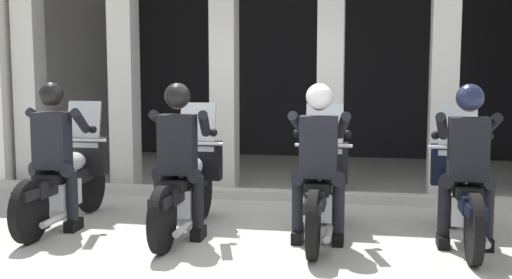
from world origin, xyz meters
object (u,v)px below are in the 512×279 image
(motorcycle_far_left, at_px, (68,179))
(police_officer_far_right, at_px, (468,152))
(motorcycle_far_right, at_px, (462,191))
(motorcycle_center_left, at_px, (187,185))
(motorcycle_center_right, at_px, (321,188))
(police_officer_center_right, at_px, (319,150))
(police_officer_center_left, at_px, (179,147))
(police_officer_far_left, at_px, (54,143))

(motorcycle_far_left, xyz_separation_m, police_officer_far_right, (4.22, -0.23, 0.44))
(motorcycle_far_left, xyz_separation_m, motorcycle_far_right, (4.22, 0.06, 0.00))
(motorcycle_center_left, xyz_separation_m, motorcycle_center_right, (1.41, 0.06, 0.00))
(motorcycle_far_left, height_order, police_officer_center_right, police_officer_center_right)
(motorcycle_far_left, height_order, police_officer_far_right, police_officer_far_right)
(motorcycle_far_left, height_order, motorcycle_center_right, same)
(police_officer_center_left, xyz_separation_m, police_officer_far_right, (2.81, 0.15, 0.00))
(motorcycle_far_right, bearing_deg, police_officer_center_right, -167.48)
(motorcycle_far_right, bearing_deg, motorcycle_far_left, 178.65)
(motorcycle_center_right, xyz_separation_m, police_officer_far_right, (1.41, -0.20, 0.44))
(motorcycle_center_left, bearing_deg, police_officer_center_left, -87.30)
(motorcycle_center_left, relative_size, police_officer_center_right, 1.29)
(police_officer_far_left, distance_m, police_officer_center_right, 2.81)
(police_officer_center_right, bearing_deg, motorcycle_far_left, 167.79)
(motorcycle_center_left, distance_m, police_officer_center_right, 1.49)
(motorcycle_far_left, bearing_deg, motorcycle_center_left, -10.81)
(police_officer_center_right, height_order, motorcycle_far_right, police_officer_center_right)
(motorcycle_center_left, height_order, police_officer_far_right, police_officer_far_right)
(police_officer_far_left, bearing_deg, motorcycle_center_left, 0.68)
(police_officer_center_left, bearing_deg, motorcycle_far_left, 168.01)
(police_officer_far_left, height_order, motorcycle_far_right, police_officer_far_left)
(police_officer_far_left, height_order, motorcycle_center_right, police_officer_far_left)
(motorcycle_far_left, bearing_deg, police_officer_center_right, -13.40)
(motorcycle_far_left, distance_m, police_officer_center_left, 1.52)
(motorcycle_far_right, distance_m, police_officer_far_right, 0.52)
(police_officer_far_left, relative_size, police_officer_center_left, 1.00)
(motorcycle_center_right, distance_m, police_officer_center_right, 0.52)
(police_officer_center_left, distance_m, motorcycle_far_right, 2.88)
(police_officer_center_left, height_order, motorcycle_center_right, police_officer_center_left)
(motorcycle_center_left, distance_m, police_officer_center_left, 0.52)
(motorcycle_far_left, relative_size, motorcycle_center_right, 1.00)
(motorcycle_center_left, xyz_separation_m, police_officer_center_left, (-0.00, -0.28, 0.44))
(police_officer_far_left, distance_m, motorcycle_center_left, 1.49)
(police_officer_far_left, xyz_separation_m, motorcycle_far_right, (4.22, 0.34, -0.44))
(motorcycle_center_right, distance_m, police_officer_far_right, 1.49)
(motorcycle_center_right, distance_m, motorcycle_far_right, 1.41)
(police_officer_center_left, bearing_deg, motorcycle_center_right, 16.81)
(motorcycle_far_left, bearing_deg, police_officer_far_right, -10.17)
(motorcycle_center_left, bearing_deg, motorcycle_far_right, 5.96)
(motorcycle_center_right, height_order, police_officer_far_right, police_officer_far_right)
(motorcycle_far_left, relative_size, police_officer_far_left, 1.29)
(motorcycle_center_right, bearing_deg, motorcycle_far_right, -2.47)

